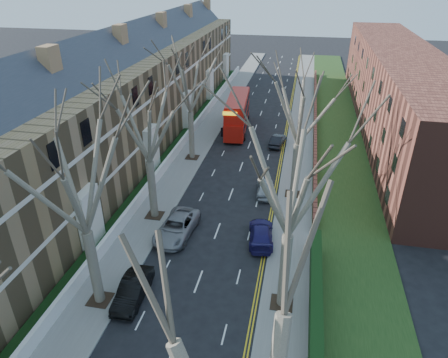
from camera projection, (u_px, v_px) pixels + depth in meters
The scene contains 17 objects.
pavement_left at pixel (212, 124), 54.11m from camera, with size 3.00×102.00×0.12m, color slate.
pavement_right at pixel (301, 130), 52.01m from camera, with size 3.00×102.00×0.12m, color slate.
terrace_left at pixel (131, 98), 45.96m from camera, with size 9.70×78.00×13.60m.
flats_right at pixel (396, 90), 51.13m from camera, with size 13.97×54.00×10.00m.
front_wall_left at pixel (183, 142), 47.22m from camera, with size 0.30×78.00×1.00m.
grass_verge_right at pixel (337, 132), 51.17m from camera, with size 6.00×102.00×0.06m.
tree_left_mid at pixel (74, 168), 21.06m from camera, with size 10.50×10.50×14.71m.
tree_left_far at pixel (145, 113), 29.85m from camera, with size 10.15×10.15×14.22m.
tree_left_dist at pixel (189, 72), 40.08m from camera, with size 10.50×10.50×14.71m.
tree_right_mid at pixel (294, 170), 20.78m from camera, with size 10.50×10.50×14.71m.
tree_right_far at pixel (302, 99), 33.04m from camera, with size 10.15×10.15×14.22m.
double_decker_bus at pixel (237, 115), 51.19m from camera, with size 3.27×10.62×4.40m.
car_left_mid at pixel (133, 290), 25.46m from camera, with size 1.49×4.27×1.41m, color black.
car_left_far at pixel (177, 227), 31.54m from camera, with size 2.48×5.37×1.49m, color gray.
car_right_near at pixel (261, 234), 30.88m from camera, with size 1.84×4.52×1.31m, color navy.
car_right_mid at pixel (265, 188), 37.27m from camera, with size 1.56×3.88×1.32m, color #A0A4A9.
car_right_far at pixel (277, 140), 47.49m from camera, with size 1.37×3.93×1.29m, color black.
Camera 1 is at (5.82, -10.91, 18.93)m, focal length 32.00 mm.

